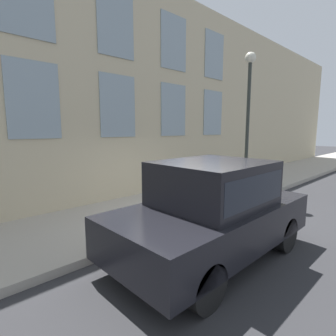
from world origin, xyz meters
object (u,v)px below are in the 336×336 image
object	(u,v)px
person	(161,187)
street_lamp	(248,108)
parked_car_charcoal_near	(212,207)
fire_hydrant	(175,201)

from	to	relation	value
person	street_lamp	world-z (taller)	street_lamp
parked_car_charcoal_near	street_lamp	world-z (taller)	street_lamp
person	parked_car_charcoal_near	distance (m)	2.21
person	street_lamp	size ratio (longest dim) A/B	0.27
fire_hydrant	parked_car_charcoal_near	world-z (taller)	parked_car_charcoal_near
fire_hydrant	person	size ratio (longest dim) A/B	0.54
parked_car_charcoal_near	street_lamp	bearing A→B (deg)	-67.53
fire_hydrant	parked_car_charcoal_near	xyz separation A→B (m)	(-1.99, 0.98, 0.49)
street_lamp	person	bearing A→B (deg)	85.71
parked_car_charcoal_near	street_lamp	size ratio (longest dim) A/B	0.86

